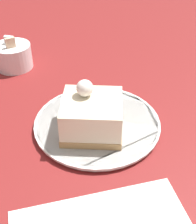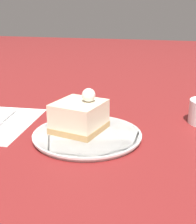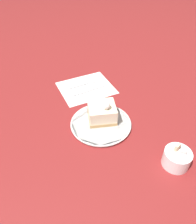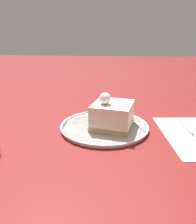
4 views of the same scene
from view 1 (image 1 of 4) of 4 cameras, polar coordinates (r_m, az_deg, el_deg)
The scene contains 4 objects.
ground_plane at distance 0.54m, azimuth 0.22°, elevation -4.00°, with size 4.00×4.00×0.00m, color maroon.
plate at distance 0.55m, azimuth -0.65°, elevation -2.19°, with size 0.22×0.22×0.01m.
cake_slice at distance 0.51m, azimuth -1.13°, elevation -0.62°, with size 0.11×0.12×0.09m.
sugar_bowl at distance 0.73m, azimuth -15.21°, elevation 9.86°, with size 0.08×0.08×0.08m.
Camera 1 is at (-0.39, 0.07, 0.36)m, focal length 50.00 mm.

